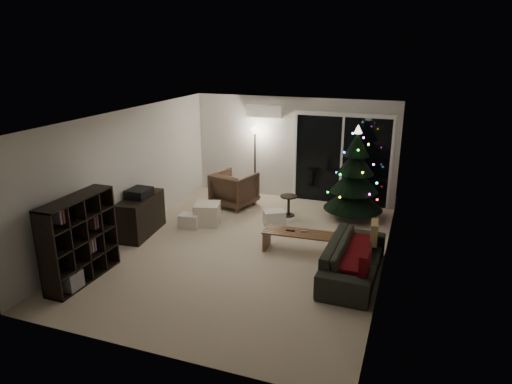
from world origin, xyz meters
TOP-DOWN VIEW (x-y plane):
  - room at (0.46, 1.49)m, footprint 6.50×7.51m
  - bookshelf at (-2.25, -1.99)m, footprint 0.89×1.45m
  - media_cabinet at (-2.25, -0.03)m, footprint 0.62×1.31m
  - stereo at (-2.25, -0.03)m, footprint 0.40×0.47m
  - armchair at (-1.13, 2.18)m, footprint 1.07×1.09m
  - ottoman at (-1.22, 0.89)m, footprint 0.64×0.64m
  - cardboard_box_a at (-1.50, 0.61)m, footprint 0.44×0.36m
  - cardboard_box_b at (0.12, 1.37)m, footprint 0.55×0.51m
  - side_table at (0.27, 1.97)m, footprint 0.50×0.50m
  - floor_lamp at (-0.88, 2.93)m, footprint 0.28×0.28m
  - sofa at (2.05, -0.36)m, footprint 0.87×2.10m
  - sofa_throw at (1.95, -0.36)m, footprint 0.65×1.50m
  - cushion_a at (2.30, 0.29)m, footprint 0.15×0.41m
  - cushion_b at (2.30, -1.01)m, footprint 0.15×0.41m
  - coffee_table at (0.96, 0.19)m, footprint 1.30×0.51m
  - remote_a at (0.81, 0.19)m, footprint 0.16×0.05m
  - remote_b at (1.06, 0.24)m, footprint 0.15×0.09m
  - christmas_tree at (1.65, 2.28)m, footprint 1.58×1.58m

SIDE VIEW (x-z plane):
  - cardboard_box_a at x=-1.50m, z-range 0.00..0.29m
  - cardboard_box_b at x=0.12m, z-range 0.00..0.31m
  - coffee_table at x=0.96m, z-range 0.00..0.41m
  - ottoman at x=-1.22m, z-range 0.00..0.46m
  - side_table at x=0.27m, z-range 0.00..0.47m
  - sofa at x=2.05m, z-range 0.00..0.61m
  - media_cabinet at x=-2.25m, z-range 0.00..0.79m
  - armchair at x=-1.13m, z-range 0.00..0.82m
  - remote_a at x=0.81m, z-range 0.41..0.43m
  - remote_b at x=1.06m, z-range 0.41..0.43m
  - sofa_throw at x=1.95m, z-range 0.41..0.46m
  - cushion_a at x=2.30m, z-range 0.35..0.75m
  - cushion_b at x=2.30m, z-range 0.35..0.75m
  - bookshelf at x=-2.25m, z-range 0.00..1.42m
  - floor_lamp at x=-0.88m, z-range 0.00..1.75m
  - stereo at x=-2.25m, z-range 0.79..0.96m
  - room at x=0.46m, z-range -0.28..2.32m
  - christmas_tree at x=1.65m, z-range 0.00..2.08m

